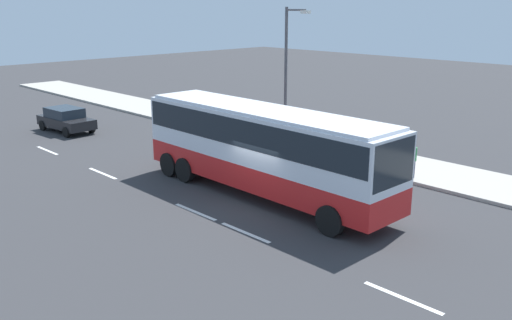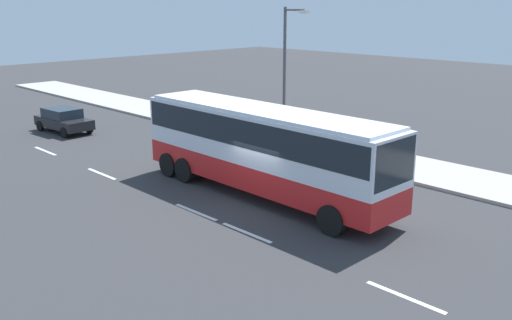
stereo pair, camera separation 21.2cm
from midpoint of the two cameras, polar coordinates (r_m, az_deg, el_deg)
ground_plane at (r=22.05m, az=0.84°, el=-4.56°), size 120.00×120.00×0.00m
sidewalk_curb at (r=28.34m, az=12.73°, el=-0.17°), size 80.00×4.00×0.15m
lane_centreline at (r=20.28m, az=-3.82°, el=-6.44°), size 32.43×0.16×0.01m
coach_bus at (r=22.37m, az=0.46°, el=1.80°), size 12.30×2.86×3.65m
car_black_sedan at (r=36.34m, az=-19.36°, el=3.95°), size 4.25×2.09×1.48m
pedestrian_near_curb at (r=25.57m, az=15.53°, el=0.26°), size 0.32×0.32×1.62m
street_lamp at (r=29.77m, az=2.95°, el=9.33°), size 1.61×0.24×7.37m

